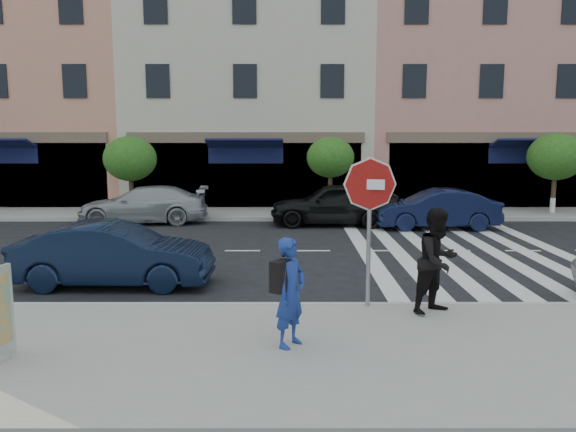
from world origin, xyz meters
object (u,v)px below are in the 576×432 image
object	(u,v)px
walker	(438,261)
car_near_mid	(114,255)
car_far_mid	(334,204)
stop_sign	(370,200)
photographer	(291,292)
car_far_right	(436,209)
car_far_left	(143,205)

from	to	relation	value
walker	car_near_mid	world-z (taller)	walker
car_near_mid	car_far_mid	xyz separation A→B (m)	(5.48, 8.26, 0.09)
stop_sign	photographer	distance (m)	2.67
car_far_right	walker	bearing A→B (deg)	-15.14
photographer	car_far_right	world-z (taller)	photographer
car_far_left	car_far_right	distance (m)	10.68
walker	car_far_right	xyz separation A→B (m)	(2.57, 9.79, -0.39)
photographer	car_far_right	distance (m)	12.52
walker	car_far_right	size ratio (longest dim) A/B	0.44
walker	car_far_mid	xyz separation A→B (m)	(-0.95, 10.56, -0.30)
car_far_left	car_far_right	size ratio (longest dim) A/B	1.12
walker	car_far_right	world-z (taller)	walker
car_near_mid	car_far_right	distance (m)	11.71
car_far_left	photographer	bearing A→B (deg)	19.54
car_far_left	car_far_mid	distance (m)	7.09
car_far_mid	walker	bearing A→B (deg)	7.27
car_near_mid	car_far_mid	distance (m)	9.92
photographer	car_near_mid	size ratio (longest dim) A/B	0.39
stop_sign	walker	distance (m)	1.61
photographer	walker	bearing A→B (deg)	-24.05
walker	car_near_mid	xyz separation A→B (m)	(-6.43, 2.30, -0.39)
stop_sign	photographer	xyz separation A→B (m)	(-1.43, -1.94, -1.15)
car_far_left	car_far_mid	xyz separation A→B (m)	(7.07, -0.54, 0.10)
stop_sign	car_far_right	world-z (taller)	stop_sign
stop_sign	car_far_mid	distance (m)	10.32
photographer	stop_sign	bearing A→B (deg)	-2.12
walker	car_far_left	xyz separation A→B (m)	(-8.03, 11.10, -0.40)
car_near_mid	car_far_left	xyz separation A→B (m)	(-1.59, 8.80, -0.01)
walker	car_far_right	distance (m)	10.13
photographer	car_far_left	size ratio (longest dim) A/B	0.35
car_near_mid	car_far_right	world-z (taller)	car_far_right
car_far_left	car_far_right	world-z (taller)	car_far_right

